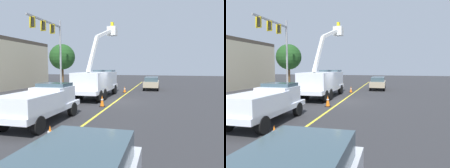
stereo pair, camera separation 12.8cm
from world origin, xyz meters
TOP-DOWN VIEW (x-y plane):
  - ground at (0.00, 0.00)m, footprint 120.00×120.00m
  - sidewalk_far_side at (-0.38, 8.78)m, footprint 60.10×6.16m
  - lane_centre_stripe at (0.00, 0.00)m, footprint 49.96×2.30m
  - utility_bucket_truck at (1.96, 2.42)m, footprint 8.30×3.02m
  - service_pickup_truck at (-8.05, 2.02)m, footprint 5.68×2.38m
  - passing_minivan at (10.75, -2.10)m, footprint 4.88×2.12m
  - traffic_cone_leading at (-10.65, -0.13)m, footprint 0.40×0.40m
  - traffic_cone_mid_front at (-2.67, 0.38)m, footprint 0.40×0.40m
  - traffic_cone_mid_rear at (6.39, 0.63)m, footprint 0.40×0.40m
  - traffic_signal_mast at (2.65, 7.89)m, footprint 6.43×0.72m
  - street_tree_right at (8.50, 9.95)m, footprint 3.50×3.50m

SIDE VIEW (x-z plane):
  - ground at x=0.00m, z-range 0.00..0.00m
  - lane_centre_stripe at x=0.00m, z-range 0.00..0.01m
  - sidewalk_far_side at x=-0.38m, z-range 0.00..0.12m
  - traffic_cone_mid_rear at x=6.39m, z-range -0.01..0.72m
  - traffic_cone_leading at x=-10.65m, z-range -0.01..0.72m
  - traffic_cone_mid_front at x=-2.67m, z-range -0.01..0.87m
  - passing_minivan at x=10.75m, z-range 0.13..1.82m
  - service_pickup_truck at x=-8.05m, z-range 0.09..2.15m
  - utility_bucket_truck at x=1.96m, z-range -2.17..5.43m
  - street_tree_right at x=8.50m, z-range 1.31..7.49m
  - traffic_signal_mast at x=2.65m, z-range 1.74..10.17m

